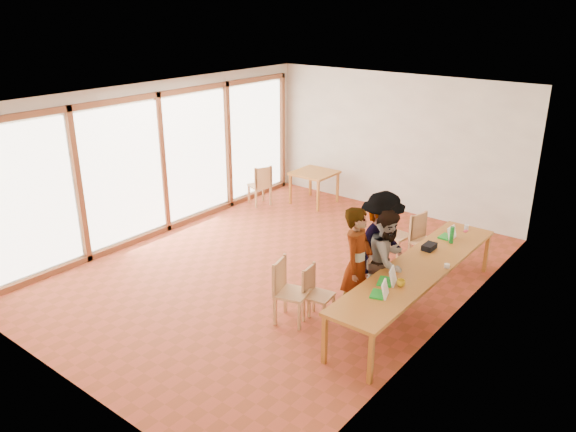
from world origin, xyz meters
name	(u,v)px	position (x,y,z in m)	size (l,w,h in m)	color
ground	(279,270)	(0.00, 0.00, 0.00)	(8.00, 8.00, 0.00)	#A74128
wall_back	(395,143)	(0.00, 4.00, 1.50)	(6.00, 0.10, 3.00)	silver
wall_front	(56,275)	(0.00, -4.00, 1.50)	(6.00, 0.10, 3.00)	silver
wall_right	(452,231)	(3.00, 0.00, 1.50)	(0.10, 8.00, 3.00)	silver
window_wall	(162,159)	(-2.96, 0.00, 1.50)	(0.10, 8.00, 3.00)	white
ceiling	(278,95)	(0.00, 0.00, 3.02)	(6.00, 8.00, 0.04)	white
communal_table	(419,269)	(2.50, 0.20, 0.70)	(0.80, 4.00, 0.75)	#AB6826
side_table	(314,175)	(-1.57, 3.20, 0.67)	(0.90, 0.90, 0.75)	#AB6826
chair_near	(286,284)	(1.11, -1.21, 0.58)	(0.55, 0.55, 0.51)	tan
chair_mid	(314,288)	(1.40, -0.92, 0.50)	(0.43, 0.43, 0.43)	tan
chair_far	(392,227)	(1.25, 1.68, 0.58)	(0.49, 0.49, 0.51)	tan
chair_empty	(422,234)	(1.80, 1.76, 0.56)	(0.52, 0.52, 0.49)	tan
chair_spare	(261,182)	(-2.41, 2.32, 0.57)	(0.57, 0.57, 0.50)	tan
person_near	(357,264)	(1.88, -0.53, 0.87)	(0.63, 0.41, 1.73)	gray
person_mid	(387,261)	(2.09, -0.03, 0.80)	(0.78, 0.61, 1.60)	gray
person_far	(381,248)	(1.89, 0.13, 0.89)	(1.15, 0.66, 1.79)	gray
laptop_near	(381,292)	(2.50, -0.93, 0.81)	(0.28, 0.30, 0.21)	green
laptop_mid	(389,279)	(2.40, -0.55, 0.81)	(0.31, 0.32, 0.23)	green
laptop_far	(449,235)	(2.41, 1.46, 0.81)	(0.23, 0.27, 0.22)	green
yellow_mug	(401,283)	(2.57, -0.52, 0.80)	(0.12, 0.12, 0.09)	yellow
green_bottle	(452,235)	(2.52, 1.29, 0.89)	(0.07, 0.07, 0.28)	#147625
clear_glass	(466,227)	(2.49, 2.00, 0.80)	(0.07, 0.07, 0.09)	silver
condiment_cup	(447,266)	(2.84, 0.40, 0.78)	(0.08, 0.08, 0.06)	white
pink_phone	(466,231)	(2.52, 1.91, 0.76)	(0.05, 0.10, 0.01)	#E93D57
black_pouch	(429,247)	(2.35, 0.85, 0.80)	(0.16, 0.26, 0.09)	black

